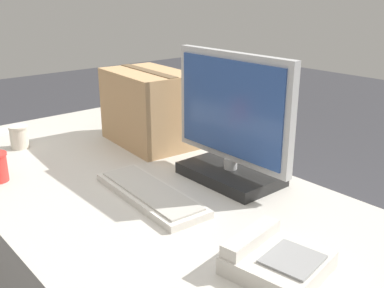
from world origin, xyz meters
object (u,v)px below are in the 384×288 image
monitor (231,130)px  desk_phone (275,259)px  cardboard_box (149,108)px  paper_cup_left (19,137)px  sticky_note_pad (4,131)px  keyboard (150,193)px

monitor → desk_phone: monitor is taller
cardboard_box → paper_cup_left: bearing=-122.9°
monitor → sticky_note_pad: monitor is taller
keyboard → sticky_note_pad: size_ratio=5.06×
monitor → cardboard_box: monitor is taller
monitor → paper_cup_left: bearing=-151.5°
desk_phone → paper_cup_left: 1.21m
desk_phone → paper_cup_left: size_ratio=2.48×
paper_cup_left → monitor: bearing=28.5°
monitor → cardboard_box: 0.49m
keyboard → monitor: bearing=81.6°
desk_phone → cardboard_box: size_ratio=0.56×
monitor → keyboard: size_ratio=1.07×
sticky_note_pad → monitor: bearing=20.8°
paper_cup_left → cardboard_box: (0.28, 0.44, 0.10)m
paper_cup_left → desk_phone: bearing=6.2°
monitor → desk_phone: bearing=-33.8°
keyboard → paper_cup_left: paper_cup_left is taller
keyboard → paper_cup_left: bearing=-165.8°
monitor → keyboard: 0.33m
desk_phone → cardboard_box: 0.98m
paper_cup_left → sticky_note_pad: 0.27m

